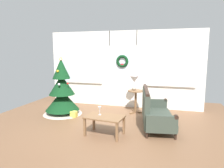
{
  "coord_description": "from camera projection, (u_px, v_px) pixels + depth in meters",
  "views": [
    {
      "loc": [
        1.48,
        -4.56,
        1.81
      ],
      "look_at": [
        0.05,
        0.55,
        1.0
      ],
      "focal_mm": 32.31,
      "sensor_mm": 36.0,
      "label": 1
    }
  ],
  "objects": [
    {
      "name": "ground_plane",
      "position": [
        104.0,
        127.0,
        5.01
      ],
      "size": [
        6.76,
        6.76,
        0.0
      ],
      "primitive_type": "plane",
      "color": "brown"
    },
    {
      "name": "side_table",
      "position": [
        136.0,
        97.0,
        6.15
      ],
      "size": [
        0.5,
        0.48,
        0.69
      ],
      "color": "brown",
      "rests_on": "ground"
    },
    {
      "name": "settee_sofa",
      "position": [
        153.0,
        112.0,
        5.0
      ],
      "size": [
        0.93,
        1.7,
        0.96
      ],
      "color": "black",
      "rests_on": "ground"
    },
    {
      "name": "table_lamp",
      "position": [
        134.0,
        81.0,
        6.13
      ],
      "size": [
        0.28,
        0.28,
        0.44
      ],
      "color": "silver",
      "rests_on": "side_table"
    },
    {
      "name": "coffee_table",
      "position": [
        104.0,
        119.0,
        4.46
      ],
      "size": [
        0.89,
        0.61,
        0.43
      ],
      "color": "brown",
      "rests_on": "ground"
    },
    {
      "name": "wine_glass",
      "position": [
        100.0,
        109.0,
        4.53
      ],
      "size": [
        0.08,
        0.08,
        0.2
      ],
      "color": "silver",
      "rests_on": "coffee_table"
    },
    {
      "name": "back_wall_with_door",
      "position": [
        123.0,
        69.0,
        6.8
      ],
      "size": [
        5.2,
        0.19,
        2.55
      ],
      "color": "white",
      "rests_on": "ground"
    },
    {
      "name": "christmas_tree",
      "position": [
        62.0,
        93.0,
        6.0
      ],
      "size": [
        1.15,
        1.15,
        1.74
      ],
      "color": "#4C331E",
      "rests_on": "ground"
    },
    {
      "name": "gift_box",
      "position": [
        74.0,
        114.0,
        5.76
      ],
      "size": [
        0.17,
        0.15,
        0.17
      ],
      "primitive_type": "cube",
      "color": "#D8C64C",
      "rests_on": "ground"
    }
  ]
}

